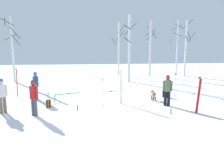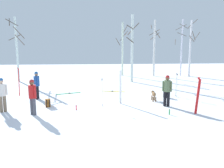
{
  "view_description": "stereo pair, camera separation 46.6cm",
  "coord_description": "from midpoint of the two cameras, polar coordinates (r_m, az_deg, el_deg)",
  "views": [
    {
      "loc": [
        -0.84,
        -10.77,
        3.23
      ],
      "look_at": [
        0.73,
        2.3,
        1.0
      ],
      "focal_mm": 35.65,
      "sensor_mm": 36.0,
      "label": 1
    },
    {
      "loc": [
        -0.38,
        -10.81,
        3.23
      ],
      "look_at": [
        0.73,
        2.3,
        1.0
      ],
      "focal_mm": 35.65,
      "sensor_mm": 36.0,
      "label": 2
    }
  ],
  "objects": [
    {
      "name": "birch_tree_1",
      "position": [
        24.96,
        3.25,
        9.2
      ],
      "size": [
        1.27,
        1.26,
        5.86
      ],
      "color": "silver",
      "rests_on": "ground_plane"
    },
    {
      "name": "ski_pair_planted_1",
      "position": [
        11.52,
        22.22,
        -2.83
      ],
      "size": [
        0.26,
        0.05,
        1.79
      ],
      "color": "red",
      "rests_on": "ground_plane"
    },
    {
      "name": "person_2",
      "position": [
        11.07,
        -18.61,
        -2.62
      ],
      "size": [
        0.43,
        0.36,
        1.72
      ],
      "color": "#4C4C56",
      "rests_on": "ground_plane"
    },
    {
      "name": "birch_tree_0",
      "position": [
        22.22,
        -22.7,
        8.59
      ],
      "size": [
        1.53,
        1.54,
        5.84
      ],
      "color": "silver",
      "rests_on": "ground_plane"
    },
    {
      "name": "birch_tree_3",
      "position": [
        24.91,
        11.33,
        9.23
      ],
      "size": [
        1.15,
        1.31,
        6.01
      ],
      "color": "silver",
      "rests_on": "ground_plane"
    },
    {
      "name": "person_0",
      "position": [
        12.11,
        -25.41,
        -2.04
      ],
      "size": [
        0.46,
        0.34,
        1.72
      ],
      "color": "#72604C",
      "rests_on": "ground_plane"
    },
    {
      "name": "person_1",
      "position": [
        12.41,
        14.98,
        -1.16
      ],
      "size": [
        0.49,
        0.34,
        1.72
      ],
      "color": "black",
      "rests_on": "ground_plane"
    },
    {
      "name": "dog",
      "position": [
        13.63,
        11.62,
        -2.63
      ],
      "size": [
        0.26,
        0.9,
        0.57
      ],
      "color": "brown",
      "rests_on": "ground_plane"
    },
    {
      "name": "birch_tree_4",
      "position": [
        26.05,
        17.89,
        9.11
      ],
      "size": [
        1.59,
        1.61,
        6.11
      ],
      "color": "silver",
      "rests_on": "ground_plane"
    },
    {
      "name": "ski_poles_0",
      "position": [
        12.0,
        -1.45,
        -2.0
      ],
      "size": [
        0.07,
        0.23,
        1.53
      ],
      "color": "#B2B2BC",
      "rests_on": "ground_plane"
    },
    {
      "name": "backpack_1",
      "position": [
        14.67,
        14.55,
        -2.57
      ],
      "size": [
        0.35,
        0.34,
        0.44
      ],
      "color": "black",
      "rests_on": "ground_plane"
    },
    {
      "name": "ground_plane",
      "position": [
        11.28,
        -1.53,
        -7.03
      ],
      "size": [
        60.0,
        60.0,
        0.0
      ],
      "primitive_type": "plane",
      "color": "white"
    },
    {
      "name": "ski_pair_lying_1",
      "position": [
        16.12,
        1.06,
        -1.91
      ],
      "size": [
        1.72,
        0.68,
        0.05
      ],
      "color": "yellow",
      "rests_on": "ground_plane"
    },
    {
      "name": "ski_poles_1",
      "position": [
        14.99,
        17.07,
        -0.1
      ],
      "size": [
        0.07,
        0.28,
        1.52
      ],
      "color": "#B2B2BC",
      "rests_on": "ground_plane"
    },
    {
      "name": "birch_tree_5",
      "position": [
        25.73,
        20.01,
        8.83
      ],
      "size": [
        1.05,
        1.41,
        6.11
      ],
      "color": "silver",
      "rests_on": "ground_plane"
    },
    {
      "name": "water_bottle_1",
      "position": [
        11.12,
        15.68,
        -6.95
      ],
      "size": [
        0.06,
        0.06,
        0.27
      ],
      "color": "green",
      "rests_on": "ground_plane"
    },
    {
      "name": "ski_pair_planted_0",
      "position": [
        15.61,
        -21.99,
        0.48
      ],
      "size": [
        0.18,
        0.23,
        1.89
      ],
      "color": "red",
      "rests_on": "ground_plane"
    },
    {
      "name": "backpack_0",
      "position": [
        12.46,
        -15.09,
        -4.73
      ],
      "size": [
        0.3,
        0.32,
        0.44
      ],
      "color": "#99591E",
      "rests_on": "ground_plane"
    },
    {
      "name": "birch_tree_2",
      "position": [
        20.42,
        5.83,
        9.24
      ],
      "size": [
        1.26,
        1.27,
        6.04
      ],
      "color": "silver",
      "rests_on": "ground_plane"
    },
    {
      "name": "ski_pair_planted_2",
      "position": [
        12.6,
        3.23,
        -0.78
      ],
      "size": [
        0.15,
        0.05,
        1.93
      ],
      "color": "white",
      "rests_on": "ground_plane"
    },
    {
      "name": "person_3",
      "position": [
        14.38,
        -17.87,
        0.15
      ],
      "size": [
        0.34,
        0.52,
        1.72
      ],
      "color": "black",
      "rests_on": "ground_plane"
    },
    {
      "name": "ski_pair_lying_0",
      "position": [
        15.69,
        -10.2,
        -2.38
      ],
      "size": [
        1.64,
        0.75,
        0.05
      ],
      "color": "green",
      "rests_on": "ground_plane"
    },
    {
      "name": "water_bottle_0",
      "position": [
        11.56,
        -8.03,
        -6.04
      ],
      "size": [
        0.06,
        0.06,
        0.27
      ],
      "color": "red",
      "rests_on": "ground_plane"
    }
  ]
}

